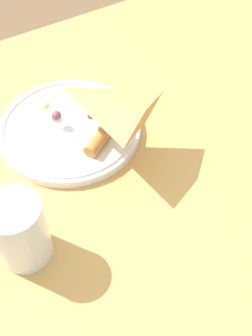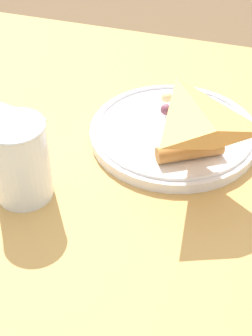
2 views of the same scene
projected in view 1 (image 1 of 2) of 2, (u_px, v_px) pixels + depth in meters
The scene contains 4 objects.
ground_plane at pixel (144, 290), 1.33m from camera, with size 6.00×6.00×0.00m, color brown.
dining_table at pixel (155, 164), 0.84m from camera, with size 1.29×0.83×0.72m.
plate_pizza at pixel (70, 127), 0.75m from camera, with size 0.26×0.26×0.05m.
milk_glass at pixel (21, 233), 0.57m from camera, with size 0.08×0.08×0.11m.
Camera 1 is at (0.33, 0.42, 1.28)m, focal length 45.00 mm.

